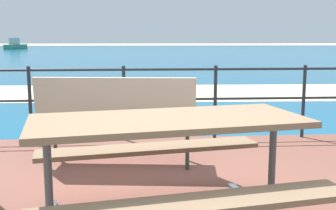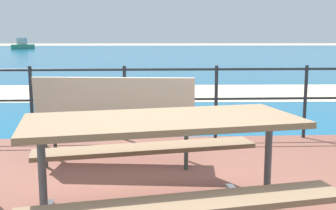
# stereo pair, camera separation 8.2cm
# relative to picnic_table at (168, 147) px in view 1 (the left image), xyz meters

# --- Properties ---
(sea_water) EXTENTS (90.00, 90.00, 0.01)m
(sea_water) POSITION_rel_picnic_table_xyz_m (0.21, 40.15, -0.65)
(sea_water) COLOR #145B84
(sea_water) RESTS_ON ground
(beach_strip) EXTENTS (54.08, 5.00, 0.01)m
(beach_strip) POSITION_rel_picnic_table_xyz_m (0.21, 7.82, -0.65)
(beach_strip) COLOR beige
(beach_strip) RESTS_ON ground
(picnic_table) EXTENTS (2.00, 1.72, 0.79)m
(picnic_table) POSITION_rel_picnic_table_xyz_m (0.00, 0.00, 0.00)
(picnic_table) COLOR #7A6047
(picnic_table) RESTS_ON patio_paving
(park_bench) EXTENTS (1.63, 0.59, 0.93)m
(park_bench) POSITION_rel_picnic_table_xyz_m (-0.42, 1.49, -0.04)
(park_bench) COLOR #BCAD93
(park_bench) RESTS_ON patio_paving
(railing_fence) EXTENTS (5.94, 0.04, 0.96)m
(railing_fence) POSITION_rel_picnic_table_xyz_m (0.21, 2.62, 0.01)
(railing_fence) COLOR #1E2328
(railing_fence) RESTS_ON patio_paving
(boat_mid) EXTENTS (2.03, 4.84, 1.49)m
(boat_mid) POSITION_rel_picnic_table_xyz_m (-16.70, 54.46, -0.19)
(boat_mid) COLOR #338466
(boat_mid) RESTS_ON sea_water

